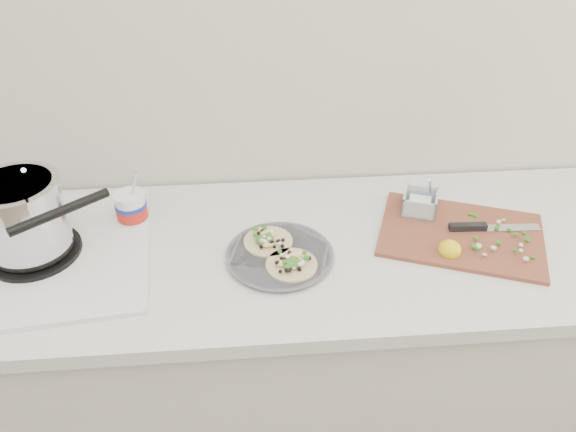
{
  "coord_description": "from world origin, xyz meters",
  "views": [
    {
      "loc": [
        0.1,
        0.26,
        1.84
      ],
      "look_at": [
        0.19,
        1.47,
        0.96
      ],
      "focal_mm": 35.0,
      "sensor_mm": 36.0,
      "label": 1
    }
  ],
  "objects": [
    {
      "name": "cutboard",
      "position": [
        0.66,
        1.43,
        0.92
      ],
      "size": [
        0.5,
        0.43,
        0.07
      ],
      "rotation": [
        0.0,
        0.0,
        -0.35
      ],
      "color": "brown",
      "rests_on": "counter"
    },
    {
      "name": "counter",
      "position": [
        0.0,
        1.43,
        0.45
      ],
      "size": [
        2.44,
        0.66,
        0.9
      ],
      "color": "silver",
      "rests_on": "ground"
    },
    {
      "name": "taco_plate",
      "position": [
        0.16,
        1.37,
        0.92
      ],
      "size": [
        0.28,
        0.28,
        0.04
      ],
      "rotation": [
        0.0,
        0.0,
        0.23
      ],
      "color": "#56575D",
      "rests_on": "counter"
    },
    {
      "name": "stove",
      "position": [
        -0.46,
        1.42,
        0.99
      ],
      "size": [
        0.62,
        0.59,
        0.27
      ],
      "rotation": [
        0.0,
        0.0,
        0.11
      ],
      "color": "silver",
      "rests_on": "counter"
    },
    {
      "name": "tub",
      "position": [
        -0.23,
        1.55,
        0.96
      ],
      "size": [
        0.09,
        0.09,
        0.19
      ],
      "rotation": [
        0.0,
        0.0,
        0.09
      ],
      "color": "white",
      "rests_on": "counter"
    }
  ]
}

